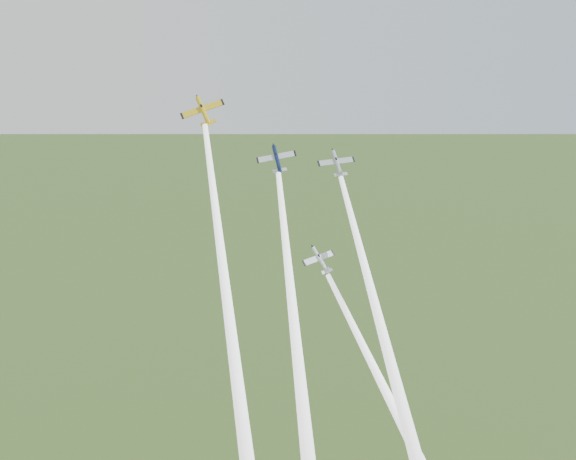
{
  "coord_description": "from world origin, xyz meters",
  "views": [
    {
      "loc": [
        -42.19,
        -121.11,
        124.07
      ],
      "look_at": [
        0.0,
        -6.0,
        92.0
      ],
      "focal_mm": 45.0,
      "sensor_mm": 36.0,
      "label": 1
    }
  ],
  "objects": [
    {
      "name": "plane_silver_right",
      "position": [
        12.62,
        1.62,
        101.98
      ],
      "size": [
        7.34,
        6.43,
        6.46
      ],
      "primitive_type": null,
      "rotation": [
        0.8,
        -0.08,
        -0.08
      ],
      "color": "#B1B9BF"
    },
    {
      "name": "smoke_trail_yellow",
      "position": [
        -15.06,
        -19.99,
        85.23
      ],
      "size": [
        8.65,
        49.79,
        50.84
      ],
      "primitive_type": null,
      "rotation": [
        -0.78,
        0.0,
        -0.13
      ],
      "color": "white"
    },
    {
      "name": "plane_yellow",
      "position": [
        -11.7,
        6.16,
        112.12
      ],
      "size": [
        9.02,
        7.63,
        8.75
      ],
      "primitive_type": null,
      "rotation": [
        0.8,
        -0.31,
        -0.13
      ],
      "color": "gold"
    },
    {
      "name": "smoke_trail_silver_low",
      "position": [
        11.49,
        -26.5,
        64.88
      ],
      "size": [
        12.43,
        37.89,
        39.36
      ],
      "primitive_type": null,
      "rotation": [
        -0.78,
        0.0,
        0.27
      ],
      "color": "white"
    },
    {
      "name": "plane_silver_low",
      "position": [
        6.02,
        -6.49,
        86.04
      ],
      "size": [
        8.54,
        6.99,
        6.46
      ],
      "primitive_type": null,
      "rotation": [
        0.8,
        -0.13,
        0.27
      ],
      "color": "silver"
    },
    {
      "name": "plane_navy",
      "position": [
        0.03,
        -0.12,
        103.79
      ],
      "size": [
        7.48,
        7.35,
        7.0
      ],
      "primitive_type": null,
      "rotation": [
        0.8,
        -0.17,
        -0.22
      ],
      "color": "#0E1B3E"
    },
    {
      "name": "smoke_trail_silver_right",
      "position": [
        10.8,
        -20.84,
        79.0
      ],
      "size": [
        5.71,
        42.28,
        43.02
      ],
      "primitive_type": null,
      "rotation": [
        -0.78,
        0.0,
        -0.08
      ],
      "color": "white"
    },
    {
      "name": "smoke_trail_navy",
      "position": [
        -4.77,
        -21.81,
        81.13
      ],
      "size": [
        11.25,
        41.11,
        42.36
      ],
      "primitive_type": null,
      "rotation": [
        -0.78,
        0.0,
        -0.22
      ],
      "color": "white"
    }
  ]
}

